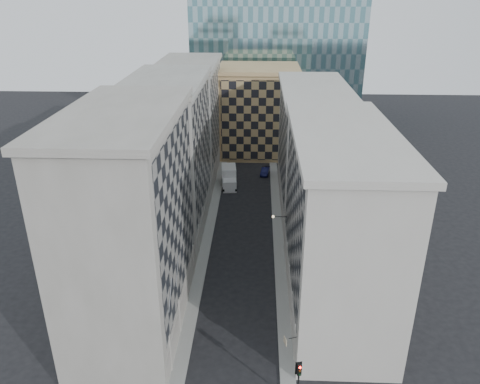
# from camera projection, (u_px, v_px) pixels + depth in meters

# --- Properties ---
(sidewalk_west) EXTENTS (1.50, 100.00, 0.15)m
(sidewalk_west) POSITION_uv_depth(u_px,v_px,m) (208.00, 234.00, 70.38)
(sidewalk_west) COLOR gray
(sidewalk_west) RESTS_ON ground
(sidewalk_east) EXTENTS (1.50, 100.00, 0.15)m
(sidewalk_east) POSITION_uv_depth(u_px,v_px,m) (278.00, 235.00, 69.99)
(sidewalk_east) COLOR gray
(sidewalk_east) RESTS_ON ground
(bldg_left_a) EXTENTS (10.80, 22.80, 23.70)m
(bldg_left_a) POSITION_uv_depth(u_px,v_px,m) (132.00, 222.00, 48.47)
(bldg_left_a) COLOR gray
(bldg_left_a) RESTS_ON ground
(bldg_left_b) EXTENTS (10.80, 22.80, 22.70)m
(bldg_left_b) POSITION_uv_depth(u_px,v_px,m) (170.00, 156.00, 68.76)
(bldg_left_b) COLOR gray
(bldg_left_b) RESTS_ON ground
(bldg_left_c) EXTENTS (10.80, 22.80, 21.70)m
(bldg_left_c) POSITION_uv_depth(u_px,v_px,m) (191.00, 120.00, 89.04)
(bldg_left_c) COLOR gray
(bldg_left_c) RESTS_ON ground
(bldg_right_a) EXTENTS (10.80, 26.80, 20.70)m
(bldg_right_a) POSITION_uv_depth(u_px,v_px,m) (336.00, 221.00, 51.92)
(bldg_right_a) COLOR #B1ABA2
(bldg_right_a) RESTS_ON ground
(bldg_right_b) EXTENTS (10.80, 28.80, 19.70)m
(bldg_right_b) POSITION_uv_depth(u_px,v_px,m) (312.00, 148.00, 76.76)
(bldg_right_b) COLOR #B1ABA2
(bldg_right_b) RESTS_ON ground
(tan_block) EXTENTS (16.80, 14.80, 18.80)m
(tan_block) POSITION_uv_depth(u_px,v_px,m) (259.00, 111.00, 100.90)
(tan_block) COLOR tan
(tan_block) RESTS_ON ground
(church_tower) EXTENTS (7.20, 7.20, 51.50)m
(church_tower) POSITION_uv_depth(u_px,v_px,m) (251.00, 20.00, 106.72)
(church_tower) COLOR #312D26
(church_tower) RESTS_ON ground
(flagpoles_left) EXTENTS (0.10, 6.33, 2.33)m
(flagpoles_left) POSITION_uv_depth(u_px,v_px,m) (174.00, 282.00, 45.28)
(flagpoles_left) COLOR gray
(flagpoles_left) RESTS_ON ground
(bracket_lamp) EXTENTS (1.98, 0.36, 0.36)m
(bracket_lamp) POSITION_uv_depth(u_px,v_px,m) (274.00, 217.00, 62.06)
(bracket_lamp) COLOR black
(bracket_lamp) RESTS_ON ground
(traffic_light) EXTENTS (0.58, 0.55, 4.68)m
(traffic_light) POSITION_uv_depth(u_px,v_px,m) (299.00, 375.00, 40.40)
(traffic_light) COLOR black
(traffic_light) RESTS_ON sidewalk_east
(box_truck) EXTENTS (3.21, 6.61, 3.51)m
(box_truck) POSITION_uv_depth(u_px,v_px,m) (229.00, 178.00, 86.78)
(box_truck) COLOR silver
(box_truck) RESTS_ON ground
(dark_car) EXTENTS (2.04, 4.41, 1.40)m
(dark_car) POSITION_uv_depth(u_px,v_px,m) (265.00, 171.00, 92.15)
(dark_car) COLOR #0F1239
(dark_car) RESTS_ON ground
(shop_sign) EXTENTS (1.25, 0.72, 0.82)m
(shop_sign) POSITION_uv_depth(u_px,v_px,m) (286.00, 341.00, 43.83)
(shop_sign) COLOR black
(shop_sign) RESTS_ON ground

